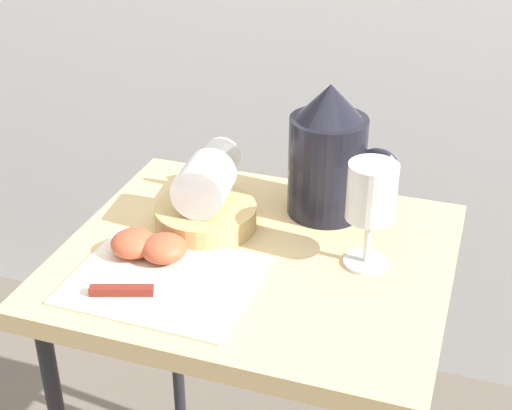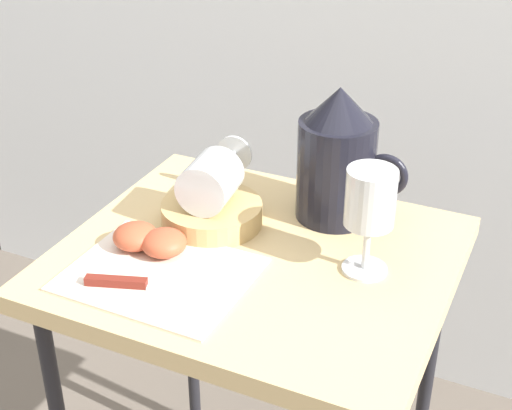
% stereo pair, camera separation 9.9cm
% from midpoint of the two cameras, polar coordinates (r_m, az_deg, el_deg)
% --- Properties ---
extents(curtain_drape, '(2.40, 0.03, 1.83)m').
position_cam_midpoint_polar(curtain_drape, '(1.59, 12.37, 14.94)').
color(curtain_drape, white).
rests_on(curtain_drape, ground_plane).
extents(table, '(0.56, 0.48, 0.70)m').
position_cam_midpoint_polar(table, '(1.12, 2.55, -6.81)').
color(table, tan).
rests_on(table, ground_plane).
extents(linen_napkin, '(0.25, 0.21, 0.00)m').
position_cam_midpoint_polar(linen_napkin, '(1.04, -4.69, -5.39)').
color(linen_napkin, silver).
rests_on(linen_napkin, table).
extents(basket_tray, '(0.16, 0.16, 0.03)m').
position_cam_midpoint_polar(basket_tray, '(1.14, -0.93, -0.72)').
color(basket_tray, tan).
rests_on(basket_tray, table).
extents(pitcher, '(0.17, 0.12, 0.21)m').
position_cam_midpoint_polar(pitcher, '(1.15, 8.69, 2.90)').
color(pitcher, black).
rests_on(pitcher, table).
extents(wine_glass_upright, '(0.07, 0.07, 0.16)m').
position_cam_midpoint_polar(wine_glass_upright, '(1.01, 11.54, 0.00)').
color(wine_glass_upright, silver).
rests_on(wine_glass_upright, table).
extents(wine_glass_tipped_near, '(0.09, 0.16, 0.08)m').
position_cam_midpoint_polar(wine_glass_tipped_near, '(1.12, -0.93, 1.84)').
color(wine_glass_tipped_near, silver).
rests_on(wine_glass_tipped_near, basket_tray).
extents(apple_half_left, '(0.07, 0.07, 0.04)m').
position_cam_midpoint_polar(apple_half_left, '(1.09, -6.66, -2.46)').
color(apple_half_left, '#C15133').
rests_on(apple_half_left, linen_napkin).
extents(apple_half_right, '(0.07, 0.07, 0.04)m').
position_cam_midpoint_polar(apple_half_right, '(1.07, -4.43, -2.98)').
color(apple_half_right, '#C15133').
rests_on(apple_half_right, linen_napkin).
extents(knife, '(0.20, 0.08, 0.01)m').
position_cam_midpoint_polar(knife, '(1.01, -6.27, -6.12)').
color(knife, silver).
rests_on(knife, linen_napkin).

